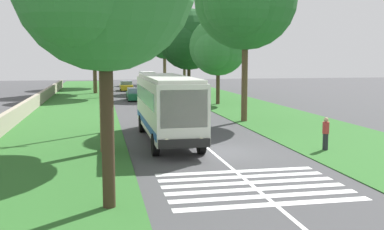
{
  "coord_description": "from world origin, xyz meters",
  "views": [
    {
      "loc": [
        -22.69,
        5.52,
        4.76
      ],
      "look_at": [
        2.45,
        0.54,
        1.6
      ],
      "focal_mm": 43.48,
      "sensor_mm": 36.0,
      "label": 1
    }
  ],
  "objects_px": {
    "trailing_car_3": "(126,86)",
    "roadside_tree_right_4": "(187,41)",
    "trailing_car_1": "(135,95)",
    "roadside_tree_left_3": "(93,27)",
    "trailing_car_0": "(178,99)",
    "coach_bus": "(167,104)",
    "roadside_tree_left_4": "(99,38)",
    "roadside_tree_right_0": "(243,1)",
    "roadside_tree_right_2": "(183,36)",
    "trailing_minibus_0": "(147,78)",
    "pedestrian": "(326,133)",
    "trailing_car_2": "(159,89)",
    "roadside_tree_right_3": "(216,48)",
    "utility_pole": "(109,71)",
    "roadside_tree_right_1": "(164,44)",
    "roadside_tree_left_1": "(99,35)"
  },
  "relations": [
    {
      "from": "utility_pole",
      "to": "roadside_tree_right_4",
      "type": "bearing_deg",
      "value": -21.12
    },
    {
      "from": "trailing_minibus_0",
      "to": "roadside_tree_left_3",
      "type": "height_order",
      "value": "roadside_tree_left_3"
    },
    {
      "from": "trailing_car_1",
      "to": "pedestrian",
      "type": "xyz_separation_m",
      "value": [
        -30.36,
        -7.51,
        0.24
      ]
    },
    {
      "from": "utility_pole",
      "to": "trailing_minibus_0",
      "type": "bearing_deg",
      "value": -8.65
    },
    {
      "from": "roadside_tree_right_0",
      "to": "roadside_tree_right_1",
      "type": "xyz_separation_m",
      "value": [
        50.79,
        -1.05,
        -1.59
      ]
    },
    {
      "from": "trailing_car_0",
      "to": "roadside_tree_right_4",
      "type": "distance_m",
      "value": 12.41
    },
    {
      "from": "trailing_car_2",
      "to": "trailing_car_3",
      "type": "xyz_separation_m",
      "value": [
        7.86,
        3.82,
        0.0
      ]
    },
    {
      "from": "trailing_car_1",
      "to": "roadside_tree_right_1",
      "type": "bearing_deg",
      "value": -13.39
    },
    {
      "from": "coach_bus",
      "to": "roadside_tree_right_0",
      "type": "xyz_separation_m",
      "value": [
        7.23,
        -6.68,
        6.75
      ]
    },
    {
      "from": "trailing_car_3",
      "to": "roadside_tree_left_3",
      "type": "xyz_separation_m",
      "value": [
        -4.35,
        4.53,
        8.14
      ]
    },
    {
      "from": "roadside_tree_left_4",
      "to": "trailing_minibus_0",
      "type": "bearing_deg",
      "value": -88.71
    },
    {
      "from": "trailing_car_0",
      "to": "roadside_tree_left_3",
      "type": "distance_m",
      "value": 21.93
    },
    {
      "from": "trailing_car_0",
      "to": "utility_pole",
      "type": "distance_m",
      "value": 17.05
    },
    {
      "from": "roadside_tree_right_0",
      "to": "trailing_car_0",
      "type": "bearing_deg",
      "value": 13.5
    },
    {
      "from": "trailing_car_3",
      "to": "roadside_tree_right_4",
      "type": "height_order",
      "value": "roadside_tree_right_4"
    },
    {
      "from": "roadside_tree_right_4",
      "to": "coach_bus",
      "type": "bearing_deg",
      "value": 167.14
    },
    {
      "from": "roadside_tree_right_4",
      "to": "roadside_tree_right_0",
      "type": "bearing_deg",
      "value": 179.83
    },
    {
      "from": "trailing_car_0",
      "to": "utility_pole",
      "type": "height_order",
      "value": "utility_pole"
    },
    {
      "from": "trailing_car_1",
      "to": "roadside_tree_left_3",
      "type": "relative_size",
      "value": 0.34
    },
    {
      "from": "trailing_minibus_0",
      "to": "pedestrian",
      "type": "bearing_deg",
      "value": -176.03
    },
    {
      "from": "utility_pole",
      "to": "trailing_car_1",
      "type": "bearing_deg",
      "value": -8.38
    },
    {
      "from": "trailing_car_0",
      "to": "roadside_tree_right_2",
      "type": "xyz_separation_m",
      "value": [
        19.51,
        -3.98,
        7.09
      ]
    },
    {
      "from": "roadside_tree_right_4",
      "to": "utility_pole",
      "type": "height_order",
      "value": "roadside_tree_right_4"
    },
    {
      "from": "trailing_car_2",
      "to": "roadside_tree_left_1",
      "type": "distance_m",
      "value": 11.0
    },
    {
      "from": "trailing_minibus_0",
      "to": "roadside_tree_left_1",
      "type": "bearing_deg",
      "value": 159.16
    },
    {
      "from": "trailing_car_3",
      "to": "roadside_tree_left_4",
      "type": "bearing_deg",
      "value": 26.02
    },
    {
      "from": "roadside_tree_right_0",
      "to": "roadside_tree_right_3",
      "type": "distance_m",
      "value": 13.39
    },
    {
      "from": "trailing_car_2",
      "to": "roadside_tree_right_3",
      "type": "xyz_separation_m",
      "value": [
        -14.04,
        -4.15,
        5.05
      ]
    },
    {
      "from": "roadside_tree_right_1",
      "to": "roadside_tree_right_2",
      "type": "xyz_separation_m",
      "value": [
        -19.37,
        -0.07,
        0.45
      ]
    },
    {
      "from": "trailing_car_0",
      "to": "roadside_tree_left_4",
      "type": "bearing_deg",
      "value": 13.85
    },
    {
      "from": "trailing_car_2",
      "to": "trailing_minibus_0",
      "type": "bearing_deg",
      "value": -0.02
    },
    {
      "from": "roadside_tree_right_1",
      "to": "roadside_tree_left_1",
      "type": "bearing_deg",
      "value": 157.73
    },
    {
      "from": "trailing_car_1",
      "to": "roadside_tree_left_3",
      "type": "height_order",
      "value": "roadside_tree_left_3"
    },
    {
      "from": "roadside_tree_left_4",
      "to": "utility_pole",
      "type": "xyz_separation_m",
      "value": [
        -45.86,
        -0.59,
        -3.89
      ]
    },
    {
      "from": "coach_bus",
      "to": "roadside_tree_left_4",
      "type": "height_order",
      "value": "roadside_tree_left_4"
    },
    {
      "from": "roadside_tree_right_2",
      "to": "roadside_tree_right_4",
      "type": "bearing_deg",
      "value": 173.42
    },
    {
      "from": "trailing_minibus_0",
      "to": "trailing_car_0",
      "type": "bearing_deg",
      "value": 179.94
    },
    {
      "from": "trailing_car_2",
      "to": "roadside_tree_left_4",
      "type": "xyz_separation_m",
      "value": [
        15.57,
        7.59,
        7.15
      ]
    },
    {
      "from": "roadside_tree_left_4",
      "to": "pedestrian",
      "type": "bearing_deg",
      "value": -168.16
    },
    {
      "from": "roadside_tree_left_4",
      "to": "roadside_tree_right_4",
      "type": "distance_m",
      "value": 22.83
    },
    {
      "from": "trailing_minibus_0",
      "to": "roadside_tree_right_1",
      "type": "height_order",
      "value": "roadside_tree_right_1"
    },
    {
      "from": "roadside_tree_left_3",
      "to": "roadside_tree_right_4",
      "type": "distance_m",
      "value": 14.06
    },
    {
      "from": "roadside_tree_right_4",
      "to": "roadside_tree_left_3",
      "type": "bearing_deg",
      "value": 53.93
    },
    {
      "from": "roadside_tree_left_3",
      "to": "roadside_tree_right_1",
      "type": "bearing_deg",
      "value": -31.08
    },
    {
      "from": "trailing_car_1",
      "to": "roadside_tree_left_3",
      "type": "xyz_separation_m",
      "value": [
        11.72,
        4.61,
        8.14
      ]
    },
    {
      "from": "roadside_tree_left_3",
      "to": "utility_pole",
      "type": "height_order",
      "value": "roadside_tree_left_3"
    },
    {
      "from": "trailing_car_0",
      "to": "pedestrian",
      "type": "distance_m",
      "value": 23.81
    },
    {
      "from": "coach_bus",
      "to": "roadside_tree_left_1",
      "type": "distance_m",
      "value": 30.65
    },
    {
      "from": "roadside_tree_right_0",
      "to": "roadside_tree_right_2",
      "type": "height_order",
      "value": "roadside_tree_right_0"
    },
    {
      "from": "trailing_car_2",
      "to": "roadside_tree_left_3",
      "type": "distance_m",
      "value": 12.18
    }
  ]
}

